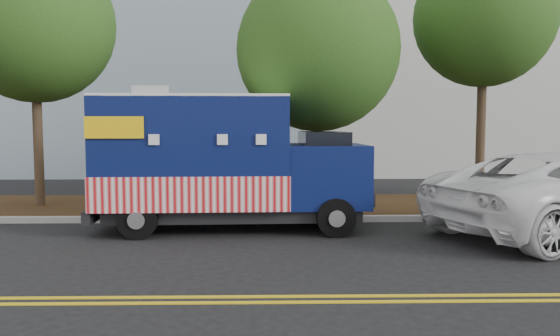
{
  "coord_description": "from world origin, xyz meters",
  "views": [
    {
      "loc": [
        -0.29,
        -11.86,
        2.39
      ],
      "look_at": [
        -0.04,
        0.6,
        1.4
      ],
      "focal_mm": 35.0,
      "sensor_mm": 36.0,
      "label": 1
    }
  ],
  "objects": [
    {
      "name": "ground",
      "position": [
        0.0,
        0.0,
        0.0
      ],
      "size": [
        120.0,
        120.0,
        0.0
      ],
      "primitive_type": "plane",
      "color": "black",
      "rests_on": "ground"
    },
    {
      "name": "curb",
      "position": [
        0.0,
        1.4,
        0.07
      ],
      "size": [
        120.0,
        0.18,
        0.15
      ],
      "primitive_type": "cube",
      "color": "#9E9E99",
      "rests_on": "ground"
    },
    {
      "name": "mulch_strip",
      "position": [
        0.0,
        3.5,
        0.07
      ],
      "size": [
        120.0,
        4.0,
        0.15
      ],
      "primitive_type": "cube",
      "color": "black",
      "rests_on": "ground"
    },
    {
      "name": "centerline_near",
      "position": [
        0.0,
        -4.45,
        0.01
      ],
      "size": [
        120.0,
        0.1,
        0.01
      ],
      "primitive_type": "cube",
      "color": "gold",
      "rests_on": "ground"
    },
    {
      "name": "centerline_far",
      "position": [
        0.0,
        -4.7,
        0.01
      ],
      "size": [
        120.0,
        0.1,
        0.01
      ],
      "primitive_type": "cube",
      "color": "gold",
      "rests_on": "ground"
    },
    {
      "name": "tree_a",
      "position": [
        -6.67,
        3.34,
        5.12
      ],
      "size": [
        4.3,
        4.3,
        7.28
      ],
      "color": "#38281C",
      "rests_on": "ground"
    },
    {
      "name": "tree_b",
      "position": [
        1.0,
        2.66,
        4.34
      ],
      "size": [
        4.29,
        4.29,
        6.5
      ],
      "color": "#38281C",
      "rests_on": "ground"
    },
    {
      "name": "tree_c",
      "position": [
        5.82,
        3.78,
        5.42
      ],
      "size": [
        3.95,
        3.95,
        7.41
      ],
      "color": "#38281C",
      "rests_on": "ground"
    },
    {
      "name": "sign_post",
      "position": [
        -3.53,
        1.83,
        1.2
      ],
      "size": [
        0.06,
        0.06,
        2.4
      ],
      "primitive_type": "cube",
      "color": "#473828",
      "rests_on": "ground"
    },
    {
      "name": "food_truck",
      "position": [
        -1.44,
        0.52,
        1.47
      ],
      "size": [
        6.22,
        2.53,
        3.24
      ],
      "rotation": [
        0.0,
        0.0,
        0.03
      ],
      "color": "black",
      "rests_on": "ground"
    }
  ]
}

